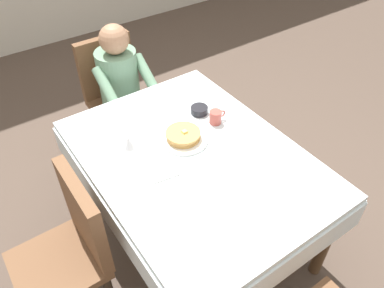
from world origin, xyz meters
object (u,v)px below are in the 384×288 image
chair_left_side (72,245)px  spoon_near_edge (220,175)px  diner_person (121,83)px  bowl_butter (199,110)px  cup_coffee (216,117)px  knife_right_of_plate (212,130)px  syrup_pitcher (129,143)px  breakfast_stack (183,135)px  fork_left_of_plate (159,155)px  chair_diner (114,89)px  plate_breakfast (185,139)px  dining_table_main (194,167)px

chair_left_side → spoon_near_edge: (0.80, -0.20, 0.21)m
diner_person → bowl_butter: size_ratio=10.18×
cup_coffee → knife_right_of_plate: 0.09m
syrup_pitcher → knife_right_of_plate: bearing=-17.2°
breakfast_stack → knife_right_of_plate: 0.20m
cup_coffee → fork_left_of_plate: cup_coffee is taller
syrup_pitcher → spoon_near_edge: size_ratio=0.53×
chair_diner → diner_person: diner_person is taller
chair_left_side → cup_coffee: (1.05, 0.17, 0.25)m
chair_left_side → diner_person: bearing=-39.0°
knife_right_of_plate → plate_breakfast: bearing=84.0°
dining_table_main → knife_right_of_plate: 0.27m
plate_breakfast → chair_diner: bearing=88.9°
spoon_near_edge → plate_breakfast: bearing=98.9°
chair_diner → chair_left_side: size_ratio=1.00×
spoon_near_edge → fork_left_of_plate: bearing=129.5°
knife_right_of_plate → fork_left_of_plate: bearing=90.0°
fork_left_of_plate → dining_table_main: bearing=-131.3°
breakfast_stack → syrup_pitcher: (-0.29, 0.13, -0.00)m
diner_person → fork_left_of_plate: size_ratio=6.22×
cup_coffee → fork_left_of_plate: 0.45m
breakfast_stack → bowl_butter: breakfast_stack is taller
chair_left_side → spoon_near_edge: bearing=-104.2°
chair_diner → cup_coffee: size_ratio=8.23×
diner_person → breakfast_stack: diner_person is taller
cup_coffee → breakfast_stack: bearing=-174.8°
breakfast_stack → syrup_pitcher: syrup_pitcher is taller
plate_breakfast → fork_left_of_plate: 0.19m
chair_diner → spoon_near_edge: (-0.02, -1.37, 0.21)m
cup_coffee → syrup_pitcher: size_ratio=1.41×
spoon_near_edge → chair_diner: bearing=98.3°
plate_breakfast → breakfast_stack: bearing=135.2°
cup_coffee → bowl_butter: cup_coffee is taller
breakfast_stack → chair_diner: bearing=88.6°
chair_diner → plate_breakfast: bearing=88.9°
chair_left_side → syrup_pitcher: bearing=-61.7°
diner_person → breakfast_stack: (-0.03, -0.87, 0.11)m
plate_breakfast → knife_right_of_plate: (0.19, -0.02, -0.01)m
chair_diner → knife_right_of_plate: size_ratio=4.65×
dining_table_main → knife_right_of_plate: knife_right_of_plate is taller
chair_diner → diner_person: 0.21m
plate_breakfast → bowl_butter: 0.28m
knife_right_of_plate → chair_left_side: bearing=96.9°
plate_breakfast → knife_right_of_plate: size_ratio=1.40×
cup_coffee → plate_breakfast: bearing=-173.4°
breakfast_stack → dining_table_main: bearing=-99.7°
breakfast_stack → spoon_near_edge: 0.35m
chair_diner → plate_breakfast: (-0.02, -1.03, 0.22)m
plate_breakfast → syrup_pitcher: 0.33m
cup_coffee → dining_table_main: bearing=-149.2°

